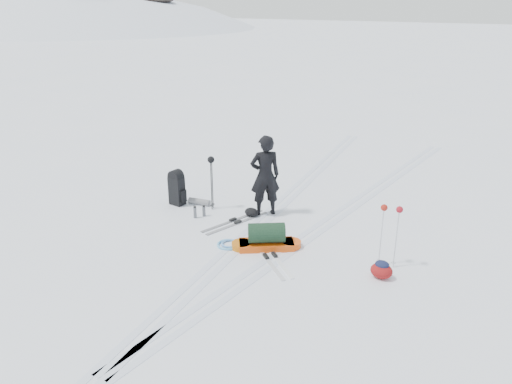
{
  "coord_description": "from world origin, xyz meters",
  "views": [
    {
      "loc": [
        4.85,
        -8.64,
        4.87
      ],
      "look_at": [
        0.08,
        0.11,
        0.95
      ],
      "focal_mm": 35.0,
      "sensor_mm": 36.0,
      "label": 1
    }
  ],
  "objects_px": {
    "skier": "(265,176)",
    "ski_poles_black": "(211,166)",
    "pulk_sled": "(266,239)",
    "expedition_rucksack": "(179,189)"
  },
  "relations": [
    {
      "from": "skier",
      "to": "ski_poles_black",
      "type": "xyz_separation_m",
      "value": [
        -1.28,
        -0.33,
        0.13
      ]
    },
    {
      "from": "skier",
      "to": "expedition_rucksack",
      "type": "distance_m",
      "value": 2.26
    },
    {
      "from": "expedition_rucksack",
      "to": "ski_poles_black",
      "type": "height_order",
      "value": "ski_poles_black"
    },
    {
      "from": "pulk_sled",
      "to": "ski_poles_black",
      "type": "distance_m",
      "value": 2.59
    },
    {
      "from": "skier",
      "to": "pulk_sled",
      "type": "bearing_deg",
      "value": 78.09
    },
    {
      "from": "pulk_sled",
      "to": "expedition_rucksack",
      "type": "height_order",
      "value": "expedition_rucksack"
    },
    {
      "from": "skier",
      "to": "ski_poles_black",
      "type": "distance_m",
      "value": 1.33
    },
    {
      "from": "skier",
      "to": "pulk_sled",
      "type": "xyz_separation_m",
      "value": [
        0.84,
        -1.52,
        -0.76
      ]
    },
    {
      "from": "skier",
      "to": "ski_poles_black",
      "type": "relative_size",
      "value": 1.45
    },
    {
      "from": "pulk_sled",
      "to": "expedition_rucksack",
      "type": "distance_m",
      "value": 3.16
    }
  ]
}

